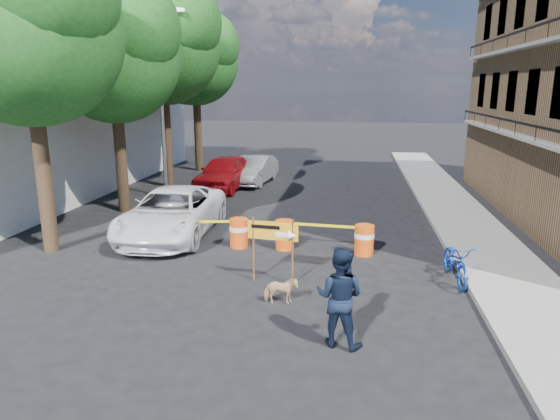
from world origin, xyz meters
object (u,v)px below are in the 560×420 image
(barrel_far_right, at_px, (364,239))
(pedestrian, at_px, (340,297))
(barrel_mid_left, at_px, (239,232))
(barrel_mid_right, at_px, (285,234))
(bicycle, at_px, (458,244))
(detour_sign, at_px, (279,237))
(sedan_red, at_px, (225,172))
(dog, at_px, (281,290))
(sedan_silver, at_px, (254,170))
(barrel_far_left, at_px, (187,233))
(suv_white, at_px, (172,213))

(barrel_far_right, bearing_deg, pedestrian, -96.19)
(barrel_mid_left, bearing_deg, barrel_far_right, -2.97)
(barrel_mid_right, xyz_separation_m, bicycle, (4.64, -1.95, 0.53))
(barrel_mid_right, relative_size, detour_sign, 0.54)
(sedan_red, bearing_deg, barrel_mid_left, -67.57)
(sedan_red, bearing_deg, barrel_far_right, -48.51)
(detour_sign, relative_size, bicycle, 0.84)
(dog, relative_size, sedan_silver, 0.18)
(sedan_red, bearing_deg, bicycle, -45.21)
(barrel_mid_right, relative_size, dog, 1.17)
(sedan_red, bearing_deg, pedestrian, -62.21)
(barrel_mid_left, distance_m, sedan_red, 9.07)
(sedan_silver, bearing_deg, pedestrian, -67.02)
(dog, bearing_deg, barrel_far_left, 34.21)
(suv_white, bearing_deg, dog, -49.68)
(barrel_mid_right, distance_m, pedestrian, 5.90)
(detour_sign, distance_m, dog, 1.57)
(barrel_far_left, xyz_separation_m, sedan_silver, (0.02, 10.64, 0.22))
(barrel_far_left, relative_size, suv_white, 0.16)
(barrel_far_left, height_order, suv_white, suv_white)
(barrel_far_right, relative_size, detour_sign, 0.54)
(pedestrian, bearing_deg, dog, -35.43)
(barrel_mid_right, bearing_deg, barrel_far_right, -4.82)
(barrel_far_left, xyz_separation_m, pedestrian, (4.78, -5.33, 0.50))
(barrel_mid_right, height_order, dog, barrel_mid_right)
(barrel_far_right, height_order, suv_white, suv_white)
(detour_sign, height_order, suv_white, detour_sign)
(barrel_mid_left, height_order, suv_white, suv_white)
(suv_white, bearing_deg, barrel_mid_right, -14.36)
(suv_white, xyz_separation_m, sedan_red, (-0.20, 7.78, 0.04))
(barrel_far_left, height_order, pedestrian, pedestrian)
(dog, height_order, suv_white, suv_white)
(barrel_mid_left, xyz_separation_m, detour_sign, (1.63, -2.67, 0.74))
(barrel_mid_left, relative_size, suv_white, 0.16)
(barrel_mid_left, relative_size, barrel_mid_right, 1.00)
(detour_sign, bearing_deg, barrel_mid_right, 101.25)
(barrel_mid_left, height_order, detour_sign, detour_sign)
(barrel_mid_left, height_order, sedan_red, sedan_red)
(barrel_mid_left, bearing_deg, sedan_red, 107.03)
(pedestrian, distance_m, suv_white, 8.62)
(dog, xyz_separation_m, sedan_silver, (-3.40, 14.31, 0.37))
(dog, bearing_deg, barrel_mid_left, 16.51)
(barrel_mid_left, bearing_deg, bicycle, -17.84)
(detour_sign, xyz_separation_m, bicycle, (4.43, 0.72, -0.22))
(pedestrian, xyz_separation_m, sedan_silver, (-4.76, 15.96, -0.28))
(barrel_far_right, bearing_deg, barrel_mid_left, 177.03)
(barrel_mid_left, distance_m, bicycle, 6.39)
(suv_white, bearing_deg, bicycle, -19.95)
(barrel_mid_right, bearing_deg, sedan_silver, 105.95)
(barrel_mid_left, xyz_separation_m, pedestrian, (3.22, -5.59, 0.50))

